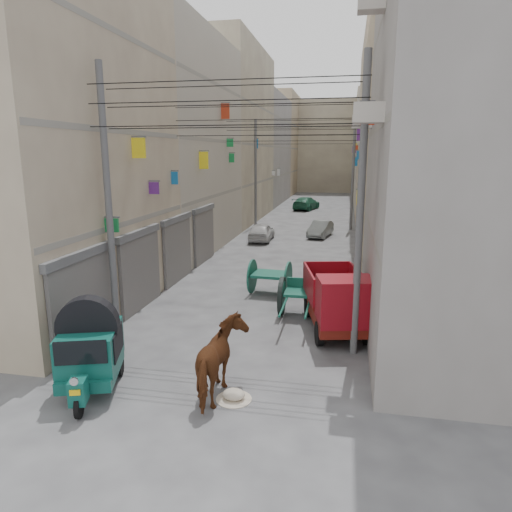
% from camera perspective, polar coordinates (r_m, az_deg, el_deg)
% --- Properties ---
extents(ground, '(140.00, 140.00, 0.00)m').
position_cam_1_polar(ground, '(8.91, -14.12, -25.71)').
color(ground, '#444446').
rests_on(ground, ground).
extents(building_row_left, '(8.00, 62.00, 14.00)m').
position_cam_1_polar(building_row_left, '(41.91, -4.44, 13.93)').
color(building_row_left, '#B8A88B').
rests_on(building_row_left, ground).
extents(building_row_right, '(8.00, 62.00, 14.00)m').
position_cam_1_polar(building_row_right, '(40.66, 18.47, 13.38)').
color(building_row_right, gray).
rests_on(building_row_right, ground).
extents(end_cap_building, '(22.00, 10.00, 13.00)m').
position_cam_1_polar(end_cap_building, '(72.32, 8.91, 13.29)').
color(end_cap_building, '#B5AC8E').
rests_on(end_cap_building, ground).
extents(shutters_left, '(0.18, 14.40, 2.88)m').
position_cam_1_polar(shutters_left, '(18.53, -11.77, -0.06)').
color(shutters_left, '#48474C').
rests_on(shutters_left, ground).
extents(signboards, '(8.22, 40.52, 5.67)m').
position_cam_1_polar(signboards, '(28.16, 4.64, 8.42)').
color(signboards, '#B53218').
rests_on(signboards, ground).
extents(ac_units, '(0.70, 6.55, 3.35)m').
position_cam_1_polar(ac_units, '(14.05, 13.67, 20.30)').
color(ac_units, '#B9B1A6').
rests_on(ac_units, ground).
extents(utility_poles, '(7.40, 22.20, 8.00)m').
position_cam_1_polar(utility_poles, '(23.51, 3.34, 9.00)').
color(utility_poles, '#545557').
rests_on(utility_poles, ground).
extents(overhead_cables, '(7.40, 22.52, 1.12)m').
position_cam_1_polar(overhead_cables, '(20.94, 2.42, 16.15)').
color(overhead_cables, black).
rests_on(overhead_cables, ground).
extents(auto_rickshaw, '(1.90, 2.56, 1.73)m').
position_cam_1_polar(auto_rickshaw, '(11.59, -20.06, -10.78)').
color(auto_rickshaw, black).
rests_on(auto_rickshaw, ground).
extents(tonga_cart, '(1.46, 2.98, 1.35)m').
position_cam_1_polar(tonga_cart, '(15.79, 5.51, -5.04)').
color(tonga_cart, black).
rests_on(tonga_cart, ground).
extents(mini_truck, '(2.37, 3.88, 2.03)m').
position_cam_1_polar(mini_truck, '(14.25, 10.32, -6.00)').
color(mini_truck, black).
rests_on(mini_truck, ground).
extents(second_cart, '(1.65, 1.48, 1.37)m').
position_cam_1_polar(second_cart, '(18.14, 1.76, -2.55)').
color(second_cart, '#12523F').
rests_on(second_cart, ground).
extents(feed_sack, '(0.51, 0.41, 0.26)m').
position_cam_1_polar(feed_sack, '(10.86, -2.79, -16.89)').
color(feed_sack, beige).
rests_on(feed_sack, ground).
extents(horse, '(1.03, 2.12, 1.76)m').
position_cam_1_polar(horse, '(10.65, -4.35, -12.96)').
color(horse, '#5D2616').
rests_on(horse, ground).
extents(distant_car_white, '(1.41, 3.41, 1.16)m').
position_cam_1_polar(distant_car_white, '(29.43, 0.71, 3.04)').
color(distant_car_white, '#B5B5B5').
rests_on(distant_car_white, ground).
extents(distant_car_grey, '(1.72, 3.38, 1.06)m').
position_cam_1_polar(distant_car_grey, '(31.15, 8.07, 3.37)').
color(distant_car_grey, slate).
rests_on(distant_car_grey, ground).
extents(distant_car_green, '(2.75, 4.65, 1.27)m').
position_cam_1_polar(distant_car_green, '(46.51, 6.28, 6.57)').
color(distant_car_green, '#216144').
rests_on(distant_car_green, ground).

